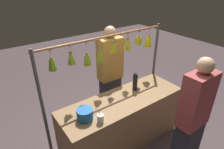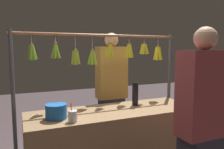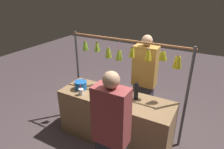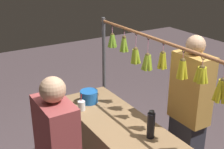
{
  "view_description": "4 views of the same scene",
  "coord_description": "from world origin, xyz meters",
  "px_view_note": "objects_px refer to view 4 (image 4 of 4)",
  "views": [
    {
      "loc": [
        1.49,
        1.79,
        2.48
      ],
      "look_at": [
        0.2,
        0.0,
        1.32
      ],
      "focal_mm": 30.94,
      "sensor_mm": 36.0,
      "label": 1
    },
    {
      "loc": [
        0.98,
        2.2,
        1.53
      ],
      "look_at": [
        0.03,
        0.0,
        1.26
      ],
      "focal_mm": 35.27,
      "sensor_mm": 36.0,
      "label": 2
    },
    {
      "loc": [
        -1.3,
        2.45,
        2.49
      ],
      "look_at": [
        0.06,
        0.0,
        1.24
      ],
      "focal_mm": 31.62,
      "sensor_mm": 36.0,
      "label": 3
    },
    {
      "loc": [
        -2.26,
        1.53,
        2.49
      ],
      "look_at": [
        0.22,
        0.0,
        1.34
      ],
      "focal_mm": 49.34,
      "sensor_mm": 36.0,
      "label": 4
    }
  ],
  "objects_px": {
    "water_bottle": "(151,125)",
    "vendor_person": "(188,117)",
    "drink_cup": "(82,106)",
    "blue_bucket": "(89,97)"
  },
  "relations": [
    {
      "from": "water_bottle",
      "to": "vendor_person",
      "type": "distance_m",
      "value": 0.58
    },
    {
      "from": "water_bottle",
      "to": "drink_cup",
      "type": "bearing_deg",
      "value": 20.22
    },
    {
      "from": "blue_bucket",
      "to": "vendor_person",
      "type": "height_order",
      "value": "vendor_person"
    },
    {
      "from": "blue_bucket",
      "to": "vendor_person",
      "type": "bearing_deg",
      "value": -141.37
    },
    {
      "from": "vendor_person",
      "to": "blue_bucket",
      "type": "bearing_deg",
      "value": 38.63
    },
    {
      "from": "water_bottle",
      "to": "drink_cup",
      "type": "xyz_separation_m",
      "value": [
        0.84,
        0.31,
        -0.08
      ]
    },
    {
      "from": "water_bottle",
      "to": "blue_bucket",
      "type": "distance_m",
      "value": 0.98
    },
    {
      "from": "water_bottle",
      "to": "vendor_person",
      "type": "xyz_separation_m",
      "value": [
        0.07,
        -0.57,
        -0.12
      ]
    },
    {
      "from": "water_bottle",
      "to": "vendor_person",
      "type": "relative_size",
      "value": 0.16
    },
    {
      "from": "water_bottle",
      "to": "vendor_person",
      "type": "bearing_deg",
      "value": -82.71
    }
  ]
}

